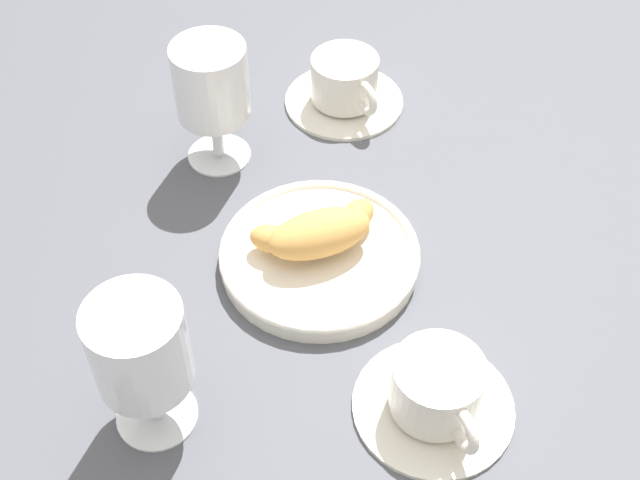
{
  "coord_description": "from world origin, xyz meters",
  "views": [
    {
      "loc": [
        0.06,
        -0.53,
        0.63
      ],
      "look_at": [
        -0.02,
        0.0,
        0.03
      ],
      "focal_mm": 48.32,
      "sensor_mm": 36.0,
      "label": 1
    }
  ],
  "objects_px": {
    "coffee_cup_far": "(345,85)",
    "juice_glass_left": "(140,352)",
    "croissant_large": "(319,230)",
    "juice_glass_right": "(212,88)",
    "pastry_plate": "(320,253)",
    "coffee_cup_near": "(437,393)"
  },
  "relations": [
    {
      "from": "pastry_plate",
      "to": "juice_glass_right",
      "type": "distance_m",
      "value": 0.2
    },
    {
      "from": "croissant_large",
      "to": "juice_glass_left",
      "type": "distance_m",
      "value": 0.23
    },
    {
      "from": "pastry_plate",
      "to": "croissant_large",
      "type": "distance_m",
      "value": 0.03
    },
    {
      "from": "pastry_plate",
      "to": "coffee_cup_near",
      "type": "xyz_separation_m",
      "value": [
        0.12,
        -0.15,
        0.01
      ]
    },
    {
      "from": "croissant_large",
      "to": "coffee_cup_far",
      "type": "relative_size",
      "value": 0.9
    },
    {
      "from": "croissant_large",
      "to": "coffee_cup_near",
      "type": "height_order",
      "value": "croissant_large"
    },
    {
      "from": "pastry_plate",
      "to": "croissant_large",
      "type": "bearing_deg",
      "value": 119.24
    },
    {
      "from": "juice_glass_left",
      "to": "coffee_cup_near",
      "type": "bearing_deg",
      "value": 10.18
    },
    {
      "from": "pastry_plate",
      "to": "coffee_cup_near",
      "type": "distance_m",
      "value": 0.19
    },
    {
      "from": "croissant_large",
      "to": "coffee_cup_near",
      "type": "relative_size",
      "value": 0.9
    },
    {
      "from": "croissant_large",
      "to": "coffee_cup_far",
      "type": "bearing_deg",
      "value": 91.55
    },
    {
      "from": "coffee_cup_near",
      "to": "coffee_cup_far",
      "type": "relative_size",
      "value": 1.0
    },
    {
      "from": "coffee_cup_near",
      "to": "coffee_cup_far",
      "type": "bearing_deg",
      "value": 108.06
    },
    {
      "from": "coffee_cup_far",
      "to": "juice_glass_right",
      "type": "xyz_separation_m",
      "value": [
        -0.12,
        -0.11,
        0.07
      ]
    },
    {
      "from": "juice_glass_right",
      "to": "juice_glass_left",
      "type": "bearing_deg",
      "value": -86.1
    },
    {
      "from": "pastry_plate",
      "to": "juice_glass_left",
      "type": "relative_size",
      "value": 1.37
    },
    {
      "from": "coffee_cup_far",
      "to": "juice_glass_right",
      "type": "distance_m",
      "value": 0.18
    },
    {
      "from": "pastry_plate",
      "to": "juice_glass_left",
      "type": "height_order",
      "value": "juice_glass_left"
    },
    {
      "from": "croissant_large",
      "to": "juice_glass_right",
      "type": "distance_m",
      "value": 0.19
    },
    {
      "from": "pastry_plate",
      "to": "juice_glass_right",
      "type": "height_order",
      "value": "juice_glass_right"
    },
    {
      "from": "coffee_cup_far",
      "to": "juice_glass_left",
      "type": "bearing_deg",
      "value": -103.16
    },
    {
      "from": "croissant_large",
      "to": "juice_glass_left",
      "type": "relative_size",
      "value": 0.87
    }
  ]
}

